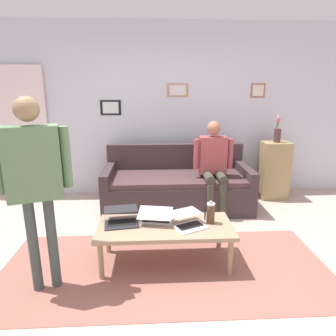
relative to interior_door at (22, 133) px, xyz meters
name	(u,v)px	position (x,y,z in m)	size (l,w,h in m)	color
ground_plane	(176,263)	(-2.27, 2.11, -1.02)	(7.68, 7.68, 0.00)	#B7A393
area_rug	(166,268)	(-2.16, 2.19, -1.02)	(3.20, 1.41, 0.01)	#955D51
back_wall	(166,111)	(-2.27, -0.09, 0.33)	(7.04, 0.11, 2.70)	silver
interior_door	(22,133)	(0.00, 0.00, 0.00)	(0.82, 0.09, 2.05)	silver
couch	(177,187)	(-2.40, 0.60, -0.72)	(2.09, 0.93, 0.88)	#3A2D2F
coffee_table	(165,229)	(-2.16, 2.09, -0.65)	(1.32, 0.58, 0.41)	#9E8567
laptop_left	(189,222)	(-2.39, 2.11, -0.57)	(0.40, 0.41, 0.12)	silver
laptop_center	(121,219)	(-1.73, 2.00, -0.57)	(0.37, 0.38, 0.13)	#28282D
laptop_right	(156,217)	(-2.07, 1.99, -0.57)	(0.38, 0.34, 0.14)	silver
french_press	(211,213)	(-2.61, 2.05, -0.51)	(0.10, 0.08, 0.24)	#4C3323
side_shelf	(274,170)	(-3.96, 0.32, -0.57)	(0.42, 0.32, 0.90)	#9D8658
flower_vase	(277,132)	(-3.96, 0.31, 0.03)	(0.10, 0.11, 0.43)	#503234
person_standing	(34,173)	(-1.10, 2.41, 0.04)	(0.58, 0.30, 1.66)	#404A45
person_seated	(214,162)	(-2.89, 0.82, -0.30)	(0.55, 0.51, 1.28)	#3C3B30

